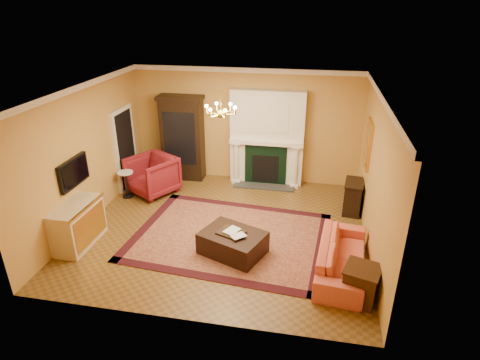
% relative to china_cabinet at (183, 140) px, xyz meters
% --- Properties ---
extents(floor, '(6.00, 5.50, 0.02)m').
position_rel_china_cabinet_xyz_m(floor, '(1.66, -2.49, -1.10)').
color(floor, brown).
rests_on(floor, ground).
extents(ceiling, '(6.00, 5.50, 0.02)m').
position_rel_china_cabinet_xyz_m(ceiling, '(1.66, -2.49, 1.92)').
color(ceiling, white).
rests_on(ceiling, wall_back).
extents(wall_back, '(6.00, 0.02, 3.00)m').
position_rel_china_cabinet_xyz_m(wall_back, '(1.66, 0.27, 0.41)').
color(wall_back, '#C19345').
rests_on(wall_back, floor).
extents(wall_front, '(6.00, 0.02, 3.00)m').
position_rel_china_cabinet_xyz_m(wall_front, '(1.66, -5.25, 0.41)').
color(wall_front, '#C19345').
rests_on(wall_front, floor).
extents(wall_left, '(0.02, 5.50, 3.00)m').
position_rel_china_cabinet_xyz_m(wall_left, '(-1.35, -2.49, 0.41)').
color(wall_left, '#C19345').
rests_on(wall_left, floor).
extents(wall_right, '(0.02, 5.50, 3.00)m').
position_rel_china_cabinet_xyz_m(wall_right, '(4.67, -2.49, 0.41)').
color(wall_right, '#C19345').
rests_on(wall_right, floor).
extents(fireplace, '(1.90, 0.70, 2.50)m').
position_rel_china_cabinet_xyz_m(fireplace, '(2.26, 0.08, 0.10)').
color(fireplace, silver).
rests_on(fireplace, wall_back).
extents(crown_molding, '(6.00, 5.50, 0.12)m').
position_rel_china_cabinet_xyz_m(crown_molding, '(1.66, -1.53, 1.85)').
color(crown_molding, white).
rests_on(crown_molding, ceiling).
extents(doorway, '(0.08, 1.05, 2.10)m').
position_rel_china_cabinet_xyz_m(doorway, '(-1.29, -0.79, -0.05)').
color(doorway, silver).
rests_on(doorway, wall_left).
extents(tv_panel, '(0.09, 0.95, 0.58)m').
position_rel_china_cabinet_xyz_m(tv_panel, '(-1.28, -3.09, 0.26)').
color(tv_panel, black).
rests_on(tv_panel, wall_left).
extents(gilt_mirror, '(0.06, 0.76, 1.05)m').
position_rel_china_cabinet_xyz_m(gilt_mirror, '(4.63, -1.09, 0.56)').
color(gilt_mirror, gold).
rests_on(gilt_mirror, wall_right).
extents(chandelier, '(0.63, 0.55, 0.53)m').
position_rel_china_cabinet_xyz_m(chandelier, '(1.66, -2.49, 1.52)').
color(chandelier, gold).
rests_on(chandelier, ceiling).
extents(oriental_rug, '(4.20, 3.29, 0.02)m').
position_rel_china_cabinet_xyz_m(oriental_rug, '(1.87, -2.78, -1.08)').
color(oriental_rug, '#4E1310').
rests_on(oriental_rug, floor).
extents(china_cabinet, '(1.10, 0.53, 2.18)m').
position_rel_china_cabinet_xyz_m(china_cabinet, '(0.00, 0.00, 0.00)').
color(china_cabinet, black).
rests_on(china_cabinet, floor).
extents(wingback_armchair, '(1.39, 1.37, 1.07)m').
position_rel_china_cabinet_xyz_m(wingback_armchair, '(-0.49, -1.09, -0.56)').
color(wingback_armchair, maroon).
rests_on(wingback_armchair, floor).
extents(pedestal_table, '(0.38, 0.38, 0.68)m').
position_rel_china_cabinet_xyz_m(pedestal_table, '(-1.04, -1.44, -0.70)').
color(pedestal_table, black).
rests_on(pedestal_table, floor).
extents(commode, '(0.58, 1.20, 0.89)m').
position_rel_china_cabinet_xyz_m(commode, '(-1.07, -3.59, -0.65)').
color(commode, beige).
rests_on(commode, floor).
extents(coral_sofa, '(0.81, 2.11, 0.81)m').
position_rel_china_cabinet_xyz_m(coral_sofa, '(4.11, -3.53, -0.69)').
color(coral_sofa, '#E85149').
rests_on(coral_sofa, floor).
extents(end_table, '(0.64, 0.64, 0.60)m').
position_rel_china_cabinet_xyz_m(end_table, '(4.38, -4.25, -0.79)').
color(end_table, '#3B2210').
rests_on(end_table, floor).
extents(console_table, '(0.46, 0.70, 0.73)m').
position_rel_china_cabinet_xyz_m(console_table, '(4.44, -1.19, -0.72)').
color(console_table, black).
rests_on(console_table, floor).
extents(leather_ottoman, '(1.40, 1.22, 0.44)m').
position_rel_china_cabinet_xyz_m(leather_ottoman, '(2.05, -3.34, -0.86)').
color(leather_ottoman, black).
rests_on(leather_ottoman, oriental_rug).
extents(ottoman_tray, '(0.60, 0.53, 0.03)m').
position_rel_china_cabinet_xyz_m(ottoman_tray, '(2.02, -3.34, -0.62)').
color(ottoman_tray, black).
rests_on(ottoman_tray, leather_ottoman).
extents(book_a, '(0.22, 0.13, 0.31)m').
position_rel_china_cabinet_xyz_m(book_a, '(1.93, -3.28, -0.45)').
color(book_a, gray).
rests_on(book_a, ottoman_tray).
extents(book_b, '(0.15, 0.16, 0.27)m').
position_rel_china_cabinet_xyz_m(book_b, '(2.12, -3.41, -0.47)').
color(book_b, gray).
rests_on(book_b, ottoman_tray).
extents(topiary_left, '(0.15, 0.15, 0.40)m').
position_rel_china_cabinet_xyz_m(topiary_left, '(1.62, 0.04, 0.36)').
color(topiary_left, gray).
rests_on(topiary_left, fireplace).
extents(topiary_right, '(0.15, 0.15, 0.41)m').
position_rel_china_cabinet_xyz_m(topiary_right, '(2.88, 0.04, 0.36)').
color(topiary_right, gray).
rests_on(topiary_right, fireplace).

